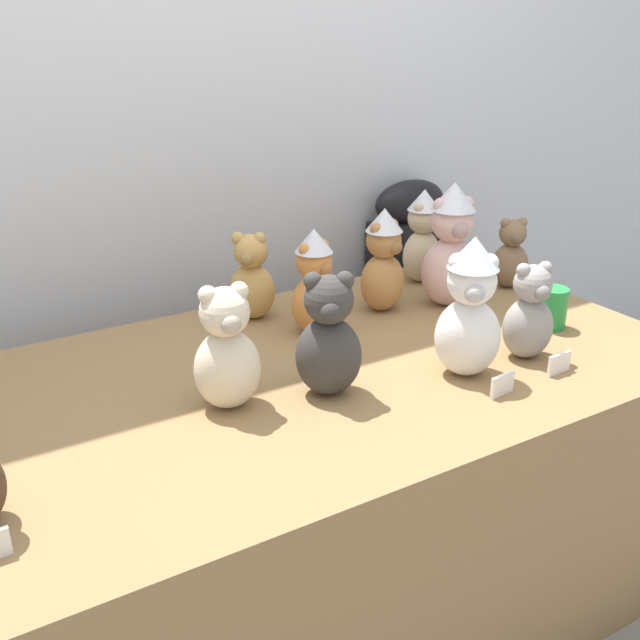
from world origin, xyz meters
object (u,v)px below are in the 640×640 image
(instrument_case, at_px, (405,313))
(teddy_bear_snow, at_px, (470,309))
(teddy_bear_blush, at_px, (451,247))
(teddy_bear_honey, at_px, (250,279))
(teddy_bear_charcoal, at_px, (329,339))
(teddy_bear_caramel, at_px, (383,262))
(teddy_bear_cream, at_px, (227,351))
(teddy_bear_ash, at_px, (529,314))
(display_table, at_px, (320,494))
(teddy_bear_sand, at_px, (423,237))
(teddy_bear_ginger, at_px, (314,283))
(party_cup_green, at_px, (552,308))
(teddy_bear_mocha, at_px, (511,255))

(instrument_case, distance_m, teddy_bear_snow, 1.03)
(teddy_bear_blush, height_order, teddy_bear_honey, teddy_bear_blush)
(teddy_bear_charcoal, height_order, teddy_bear_caramel, teddy_bear_caramel)
(teddy_bear_cream, relative_size, teddy_bear_ash, 1.15)
(display_table, bearing_deg, teddy_bear_caramel, 33.33)
(teddy_bear_caramel, bearing_deg, instrument_case, 33.96)
(teddy_bear_ash, relative_size, teddy_bear_honey, 0.99)
(teddy_bear_blush, relative_size, teddy_bear_ash, 1.47)
(teddy_bear_sand, bearing_deg, teddy_bear_snow, -143.78)
(instrument_case, relative_size, teddy_bear_sand, 3.39)
(teddy_bear_ash, xyz_separation_m, teddy_bear_honey, (-0.46, 0.57, 0.00))
(teddy_bear_snow, xyz_separation_m, teddy_bear_sand, (0.32, 0.57, -0.02))
(display_table, xyz_separation_m, teddy_bear_ash, (0.46, -0.21, 0.48))
(teddy_bear_ginger, height_order, teddy_bear_charcoal, teddy_bear_charcoal)
(teddy_bear_ginger, relative_size, party_cup_green, 2.54)
(teddy_bear_ginger, relative_size, teddy_bear_cream, 1.01)
(teddy_bear_ginger, relative_size, teddy_bear_honey, 1.15)
(teddy_bear_snow, bearing_deg, teddy_bear_sand, 94.78)
(display_table, xyz_separation_m, instrument_case, (0.73, 0.62, 0.13))
(teddy_bear_charcoal, height_order, party_cup_green, teddy_bear_charcoal)
(teddy_bear_mocha, bearing_deg, teddy_bear_caramel, -160.51)
(instrument_case, height_order, teddy_bear_cream, teddy_bear_cream)
(teddy_bear_snow, relative_size, party_cup_green, 3.01)
(display_table, height_order, instrument_case, instrument_case)
(party_cup_green, bearing_deg, instrument_case, 83.39)
(teddy_bear_ash, bearing_deg, teddy_bear_snow, -166.22)
(instrument_case, bearing_deg, teddy_bear_cream, -146.09)
(teddy_bear_snow, xyz_separation_m, teddy_bear_mocha, (0.51, 0.38, -0.06))
(teddy_bear_sand, distance_m, teddy_bear_charcoal, 0.80)
(teddy_bear_sand, bearing_deg, teddy_bear_ash, -127.16)
(teddy_bear_blush, xyz_separation_m, teddy_bear_ash, (-0.07, -0.37, -0.06))
(instrument_case, height_order, teddy_bear_honey, instrument_case)
(teddy_bear_snow, relative_size, teddy_bear_cream, 1.19)
(teddy_bear_cream, height_order, teddy_bear_ash, teddy_bear_cream)
(teddy_bear_ginger, relative_size, teddy_bear_snow, 0.85)
(instrument_case, height_order, teddy_bear_caramel, teddy_bear_caramel)
(teddy_bear_cream, distance_m, teddy_bear_ash, 0.74)
(teddy_bear_honey, bearing_deg, instrument_case, 53.08)
(teddy_bear_ginger, height_order, teddy_bear_caramel, teddy_bear_caramel)
(instrument_case, xyz_separation_m, teddy_bear_ginger, (-0.64, -0.43, 0.37))
(teddy_bear_ash, relative_size, teddy_bear_caramel, 0.83)
(teddy_bear_sand, bearing_deg, party_cup_green, -106.74)
(teddy_bear_charcoal, relative_size, party_cup_green, 2.57)
(display_table, bearing_deg, teddy_bear_snow, -37.38)
(party_cup_green, bearing_deg, teddy_bear_charcoal, -179.24)
(teddy_bear_snow, distance_m, party_cup_green, 0.41)
(teddy_bear_caramel, height_order, teddy_bear_honey, teddy_bear_caramel)
(teddy_bear_charcoal, height_order, teddy_bear_ash, teddy_bear_charcoal)
(teddy_bear_caramel, bearing_deg, teddy_bear_ash, -85.74)
(teddy_bear_sand, xyz_separation_m, party_cup_green, (0.06, -0.47, -0.09))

